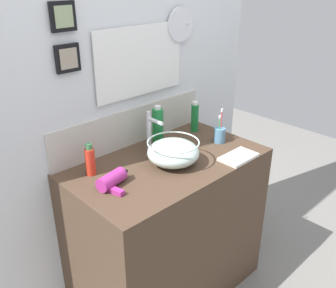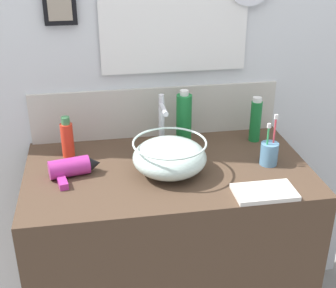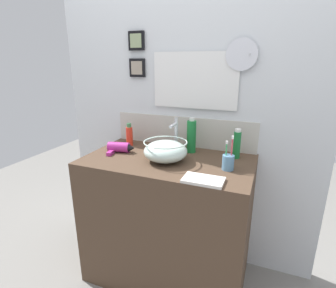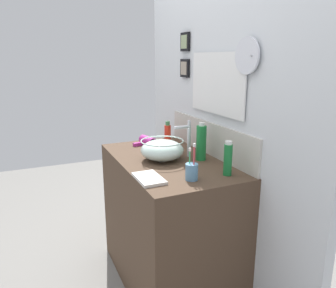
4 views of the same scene
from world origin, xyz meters
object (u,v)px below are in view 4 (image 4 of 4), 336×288
(lotion_bottle, at_px, (228,159))
(hand_towel, at_px, (149,178))
(glass_bowl_sink, at_px, (162,150))
(toothbrush_cup, at_px, (192,171))
(hair_drier, at_px, (148,142))
(spray_bottle, at_px, (168,133))
(shampoo_bottle, at_px, (201,143))
(faucet, at_px, (187,136))

(lotion_bottle, xyz_separation_m, hand_towel, (-0.11, -0.42, -0.09))
(glass_bowl_sink, distance_m, toothbrush_cup, 0.38)
(hair_drier, relative_size, toothbrush_cup, 0.97)
(toothbrush_cup, xyz_separation_m, lotion_bottle, (0.02, 0.21, 0.05))
(spray_bottle, height_order, shampoo_bottle, shampoo_bottle)
(faucet, distance_m, toothbrush_cup, 0.43)
(hair_drier, relative_size, hand_towel, 0.93)
(shampoo_bottle, distance_m, hand_towel, 0.48)
(faucet, relative_size, spray_bottle, 1.44)
(faucet, bearing_deg, spray_bottle, 175.97)
(hair_drier, xyz_separation_m, spray_bottle, (-0.02, 0.17, 0.04))
(faucet, bearing_deg, shampoo_bottle, 27.14)
(hair_drier, bearing_deg, glass_bowl_sink, -5.61)
(toothbrush_cup, distance_m, shampoo_bottle, 0.37)
(faucet, xyz_separation_m, hand_towel, (0.29, -0.38, -0.13))
(faucet, height_order, shampoo_bottle, same)
(toothbrush_cup, height_order, hand_towel, toothbrush_cup)
(spray_bottle, relative_size, shampoo_bottle, 0.70)
(toothbrush_cup, relative_size, shampoo_bottle, 0.85)
(faucet, distance_m, shampoo_bottle, 0.11)
(toothbrush_cup, height_order, spray_bottle, toothbrush_cup)
(shampoo_bottle, bearing_deg, spray_bottle, -177.28)
(hair_drier, height_order, hand_towel, hair_drier)
(hand_towel, bearing_deg, hair_drier, 159.93)
(toothbrush_cup, height_order, shampoo_bottle, shampoo_bottle)
(faucet, bearing_deg, hair_drier, -158.19)
(spray_bottle, xyz_separation_m, shampoo_bottle, (0.47, 0.02, 0.04))
(glass_bowl_sink, height_order, faucet, faucet)
(hair_drier, height_order, toothbrush_cup, toothbrush_cup)
(spray_bottle, distance_m, lotion_bottle, 0.78)
(toothbrush_cup, bearing_deg, hand_towel, -113.61)
(faucet, relative_size, lotion_bottle, 1.24)
(spray_bottle, height_order, hand_towel, spray_bottle)
(spray_bottle, bearing_deg, shampoo_bottle, 2.72)
(hair_drier, height_order, spray_bottle, spray_bottle)
(glass_bowl_sink, height_order, shampoo_bottle, shampoo_bottle)
(glass_bowl_sink, xyz_separation_m, faucet, (-0.00, 0.18, 0.07))
(spray_bottle, distance_m, shampoo_bottle, 0.47)
(glass_bowl_sink, xyz_separation_m, toothbrush_cup, (0.38, 0.01, -0.02))
(glass_bowl_sink, height_order, hand_towel, glass_bowl_sink)
(hair_drier, xyz_separation_m, lotion_bottle, (0.76, 0.18, 0.06))
(glass_bowl_sink, relative_size, faucet, 1.13)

